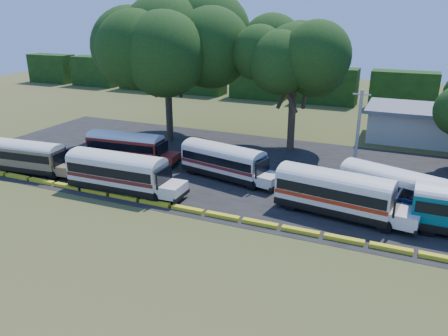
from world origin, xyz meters
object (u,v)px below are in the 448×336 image
at_px(bus_cream_west, 119,170).
at_px(bus_white_red, 337,191).
at_px(bus_beige, 27,155).
at_px(bus_red, 128,145).
at_px(tree_west, 166,42).

height_order(bus_cream_west, bus_white_red, bus_cream_west).
height_order(bus_beige, bus_red, bus_red).
distance_m(bus_red, bus_white_red, 22.18).
xyz_separation_m(bus_red, tree_west, (-0.14, 8.77, 9.64)).
distance_m(bus_beige, bus_cream_west, 11.02).
xyz_separation_m(bus_red, bus_white_red, (21.81, -4.03, 0.15)).
relative_size(bus_cream_west, tree_west, 0.64).
xyz_separation_m(bus_white_red, tree_west, (-21.95, 12.80, 9.50)).
bearing_deg(bus_cream_west, bus_white_red, 7.68).
relative_size(bus_beige, bus_red, 0.99).
bearing_deg(bus_beige, bus_white_red, -0.29).
bearing_deg(bus_cream_west, tree_west, 103.56).
distance_m(bus_white_red, tree_west, 27.13).
bearing_deg(bus_white_red, tree_west, 157.37).
distance_m(bus_beige, bus_white_red, 28.94).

